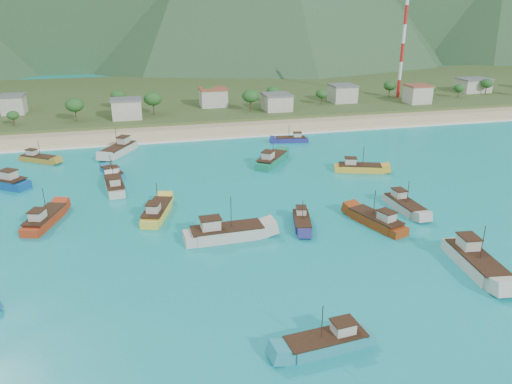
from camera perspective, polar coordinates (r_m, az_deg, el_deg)
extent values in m
plane|color=#0D7F93|center=(80.45, 8.15, -5.99)|extent=(600.00, 600.00, 0.00)
cube|color=beige|center=(152.17, -3.04, 7.12)|extent=(400.00, 18.00, 1.20)
cube|color=#385123|center=(211.13, -6.36, 10.90)|extent=(400.00, 110.00, 2.40)
cube|color=white|center=(143.14, -2.29, 6.25)|extent=(400.00, 2.50, 0.08)
cube|color=beige|center=(184.94, -25.96, 8.95)|extent=(7.06, 7.71, 5.72)
cube|color=beige|center=(164.07, -14.56, 9.12)|extent=(8.95, 6.95, 5.85)
cube|color=beige|center=(179.33, -4.90, 10.66)|extent=(9.10, 7.59, 5.88)
cube|color=beige|center=(172.26, 2.42, 10.16)|extent=(8.79, 8.87, 5.10)
cube|color=beige|center=(189.72, 9.86, 10.99)|extent=(8.66, 8.35, 5.83)
cube|color=beige|center=(193.85, 17.98, 10.54)|extent=(8.04, 7.15, 6.11)
cube|color=beige|center=(226.68, 23.58, 11.07)|extent=(11.84, 8.47, 5.07)
cylinder|color=red|center=(203.47, 15.97, 11.28)|extent=(1.20, 1.20, 6.72)
cylinder|color=white|center=(202.55, 16.16, 13.15)|extent=(1.20, 1.20, 6.72)
cylinder|color=red|center=(201.86, 16.36, 15.04)|extent=(1.20, 1.20, 6.72)
cylinder|color=white|center=(201.38, 16.56, 16.93)|extent=(1.20, 1.20, 6.72)
cylinder|color=red|center=(201.13, 16.77, 18.83)|extent=(1.20, 1.20, 6.72)
cube|color=#1D699C|center=(115.78, -16.08, 2.06)|extent=(5.35, 8.56, 1.50)
cube|color=beige|center=(113.85, -15.85, 2.49)|extent=(2.10, 2.30, 1.22)
cylinder|color=#382114|center=(115.48, -16.29, 3.26)|extent=(0.12, 0.12, 3.37)
cube|color=beige|center=(131.70, -15.39, 4.55)|extent=(9.44, 12.84, 2.30)
cube|color=beige|center=(133.31, -14.93, 5.72)|extent=(3.42, 3.64, 1.87)
cylinder|color=#382114|center=(130.16, -15.70, 6.04)|extent=(0.12, 0.12, 5.17)
cube|color=beige|center=(79.07, 23.80, -7.57)|extent=(5.38, 13.29, 2.35)
cube|color=beige|center=(80.15, 23.10, -5.36)|extent=(2.71, 3.21, 1.91)
cylinder|color=#382114|center=(76.88, 24.48, -5.31)|extent=(0.12, 0.12, 5.28)
cube|color=beige|center=(106.60, -15.86, 0.61)|extent=(4.41, 11.32, 2.01)
cube|color=beige|center=(103.88, -15.84, 1.15)|extent=(2.28, 2.71, 1.63)
cylinder|color=#382114|center=(106.16, -16.06, 2.38)|extent=(0.12, 0.12, 4.52)
cube|color=teal|center=(58.33, 7.96, -16.88)|extent=(10.53, 4.00, 1.87)
cube|color=beige|center=(58.17, 9.95, -15.04)|extent=(2.51, 2.10, 1.52)
cylinder|color=#382114|center=(56.30, 7.57, -14.57)|extent=(0.12, 0.12, 4.21)
cube|color=navy|center=(138.55, 3.98, 5.90)|extent=(9.25, 4.16, 1.62)
cube|color=beige|center=(138.45, 4.74, 6.50)|extent=(2.28, 1.96, 1.32)
cylinder|color=#382114|center=(137.83, 3.79, 6.96)|extent=(0.12, 0.12, 3.65)
cube|color=gold|center=(115.88, 11.76, 2.58)|extent=(11.06, 6.48, 1.93)
cube|color=beige|center=(115.11, 10.75, 3.44)|extent=(2.92, 2.64, 1.57)
cylinder|color=#382114|center=(115.03, 12.17, 4.05)|extent=(0.12, 0.12, 4.35)
cube|color=#BBB0A9|center=(96.48, 16.60, -1.63)|extent=(3.53, 10.75, 1.93)
cube|color=beige|center=(97.54, 16.03, -0.22)|extent=(2.04, 2.49, 1.57)
cylinder|color=#382114|center=(94.90, 16.98, -0.01)|extent=(0.12, 0.12, 4.35)
cube|color=yellow|center=(91.56, -11.20, -2.33)|extent=(6.57, 11.63, 2.03)
cube|color=beige|center=(88.83, -11.64, -1.82)|extent=(2.72, 3.04, 1.65)
cylinder|color=#382114|center=(90.90, -11.24, -0.26)|extent=(0.12, 0.12, 4.57)
cube|color=#8F3511|center=(88.54, 13.51, -3.33)|extent=(6.73, 11.82, 2.06)
cube|color=beige|center=(86.36, 14.70, -2.72)|extent=(2.78, 3.10, 1.68)
cylinder|color=#382114|center=(87.66, 13.39, -1.19)|extent=(0.12, 0.12, 4.64)
cube|color=beige|center=(81.36, -3.33, -4.86)|extent=(13.17, 4.33, 2.37)
cube|color=beige|center=(79.96, -5.22, -3.70)|extent=(3.05, 2.50, 1.93)
cylinder|color=#382114|center=(79.92, -2.87, -2.31)|extent=(0.12, 0.12, 5.33)
cube|color=#A93215|center=(94.23, -22.91, -2.96)|extent=(6.74, 11.78, 2.06)
cube|color=beige|center=(91.67, -23.70, -2.47)|extent=(2.78, 3.09, 1.67)
cylinder|color=#382114|center=(93.56, -23.03, -0.93)|extent=(0.12, 0.12, 4.62)
cube|color=#117956|center=(119.07, 1.83, 3.58)|extent=(10.26, 11.88, 2.22)
cube|color=beige|center=(116.26, 1.39, 4.19)|extent=(3.46, 3.56, 1.80)
cylinder|color=#382114|center=(118.67, 1.97, 5.33)|extent=(0.12, 0.12, 4.99)
cube|color=navy|center=(86.48, 5.26, -3.57)|extent=(4.72, 9.27, 1.62)
cube|color=beige|center=(87.55, 5.19, -2.20)|extent=(2.08, 2.36, 1.31)
cylinder|color=#382114|center=(84.97, 5.35, -2.10)|extent=(0.12, 0.12, 3.64)
cube|color=#0E478D|center=(117.18, -27.09, 0.95)|extent=(12.20, 10.35, 2.26)
cube|color=beige|center=(114.70, -26.41, 1.76)|extent=(3.63, 3.51, 1.84)
cube|color=#AE802A|center=(131.67, -23.56, 3.41)|extent=(9.46, 7.73, 1.73)
cube|color=beige|center=(132.59, -24.27, 4.13)|extent=(2.78, 2.67, 1.41)
cylinder|color=#382114|center=(130.56, -23.56, 4.57)|extent=(0.12, 0.12, 3.90)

